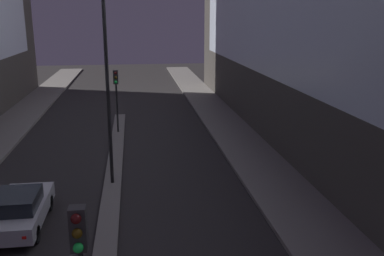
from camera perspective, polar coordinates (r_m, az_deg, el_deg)
median_strip at (r=20.30m, az=-10.57°, el=-7.59°), size 0.80×28.95×0.14m
traffic_light_mid at (r=28.42m, az=-10.08°, el=5.42°), size 0.32×0.42×4.11m
street_lamp at (r=19.07m, az=-11.47°, el=10.96°), size 0.57×0.57×9.15m
car_left_lane at (r=17.40m, az=-22.02°, el=-10.02°), size 1.79×4.23×1.45m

